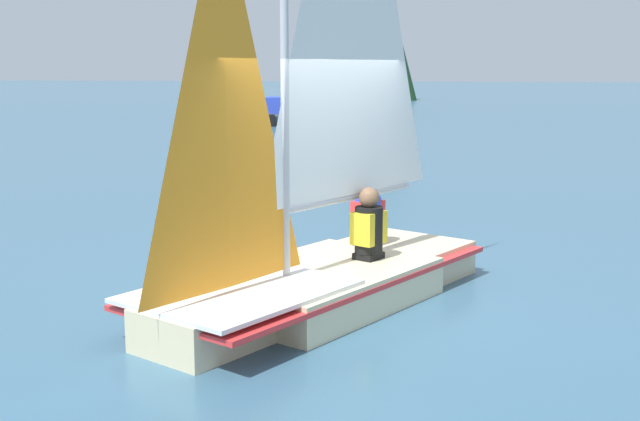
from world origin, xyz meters
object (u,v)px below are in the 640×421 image
(sailor_crew, at_px, (368,224))
(sailboat_main, at_px, (322,226))
(sailor_helm, at_px, (369,238))
(motorboat_distant, at_px, (269,114))

(sailor_crew, bearing_deg, sailboat_main, 11.46)
(sailor_helm, relative_size, motorboat_distant, 0.23)
(sailor_helm, bearing_deg, motorboat_distant, -136.08)
(sailboat_main, height_order, sailor_helm, sailboat_main)
(sailboat_main, height_order, sailor_crew, sailboat_main)
(sailor_helm, xyz_separation_m, sailor_crew, (0.69, 0.09, 0.01))
(sailboat_main, xyz_separation_m, motorboat_distant, (26.91, 7.01, -0.44))
(sailboat_main, bearing_deg, sailor_helm, 164.90)
(sailboat_main, relative_size, sailor_helm, 5.00)
(motorboat_distant, bearing_deg, sailor_helm, 179.53)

